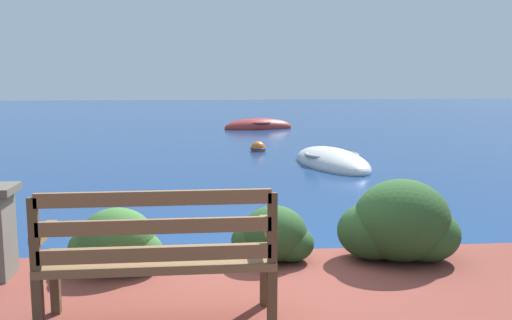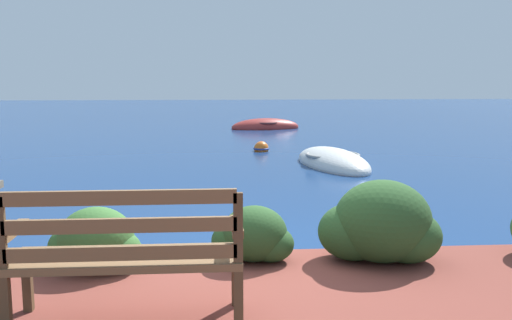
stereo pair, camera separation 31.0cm
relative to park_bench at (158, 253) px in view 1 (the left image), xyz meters
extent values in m
plane|color=navy|center=(0.79, 1.53, -0.70)|extent=(80.00, 80.00, 0.00)
cube|color=brown|center=(-0.72, 0.26, -0.28)|extent=(0.06, 0.06, 0.40)
cube|color=brown|center=(0.72, 0.26, -0.28)|extent=(0.06, 0.06, 0.40)
cube|color=brown|center=(-0.72, -0.16, -0.28)|extent=(0.06, 0.06, 0.40)
cube|color=brown|center=(0.72, -0.16, -0.28)|extent=(0.06, 0.06, 0.40)
cube|color=brown|center=(0.00, 0.05, -0.06)|extent=(1.50, 0.48, 0.05)
cube|color=brown|center=(0.00, -0.16, 0.05)|extent=(1.42, 0.04, 0.09)
cube|color=brown|center=(0.00, -0.16, 0.22)|extent=(1.42, 0.04, 0.09)
cube|color=brown|center=(0.00, -0.16, 0.40)|extent=(1.42, 0.04, 0.09)
cube|color=brown|center=(-0.72, -0.16, 0.19)|extent=(0.06, 0.04, 0.45)
cube|color=brown|center=(0.72, -0.16, 0.19)|extent=(0.06, 0.04, 0.45)
cube|color=brown|center=(-0.72, 0.05, 0.15)|extent=(0.07, 0.43, 0.05)
cube|color=brown|center=(0.72, 0.05, 0.15)|extent=(0.07, 0.43, 0.05)
ellipsoid|color=#38662D|center=(-0.41, 1.09, -0.22)|extent=(0.63, 0.57, 0.54)
ellipsoid|color=#38662D|center=(-0.59, 1.13, -0.29)|extent=(0.47, 0.43, 0.38)
ellipsoid|color=#38662D|center=(-0.26, 1.05, -0.31)|extent=(0.44, 0.40, 0.35)
ellipsoid|color=#284C23|center=(0.92, 1.22, -0.24)|extent=(0.58, 0.52, 0.49)
ellipsoid|color=#284C23|center=(0.76, 1.27, -0.31)|extent=(0.44, 0.39, 0.35)
ellipsoid|color=#284C23|center=(1.06, 1.20, -0.32)|extent=(0.41, 0.37, 0.32)
ellipsoid|color=#284C23|center=(2.03, 1.13, -0.12)|extent=(0.85, 0.77, 0.72)
ellipsoid|color=#284C23|center=(1.80, 1.20, -0.23)|extent=(0.64, 0.58, 0.51)
ellipsoid|color=#284C23|center=(2.25, 1.09, -0.25)|extent=(0.60, 0.54, 0.47)
ellipsoid|color=silver|center=(3.03, 7.90, -0.66)|extent=(1.60, 2.99, 0.63)
torus|color=gray|center=(3.03, 7.90, -0.49)|extent=(1.31, 1.31, 0.07)
cube|color=#846647|center=(2.95, 8.32, -0.52)|extent=(0.90, 0.28, 0.04)
cube|color=#846647|center=(3.09, 7.55, -0.52)|extent=(0.90, 0.28, 0.04)
ellipsoid|color=#9E2D28|center=(2.40, 16.32, -0.66)|extent=(2.58, 1.41, 0.65)
torus|color=brown|center=(2.40, 16.32, -0.48)|extent=(1.16, 1.16, 0.07)
cube|color=#846647|center=(2.04, 16.25, -0.51)|extent=(0.26, 0.78, 0.04)
cube|color=#846647|center=(2.70, 16.38, -0.51)|extent=(0.26, 0.78, 0.04)
sphere|color=orange|center=(1.74, 10.29, -0.64)|extent=(0.36, 0.36, 0.36)
torus|color=navy|center=(1.74, 10.29, -0.64)|extent=(0.40, 0.40, 0.04)
camera|label=1|loc=(0.26, -3.58, 1.13)|focal=40.00mm
camera|label=2|loc=(0.57, -3.61, 1.13)|focal=40.00mm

